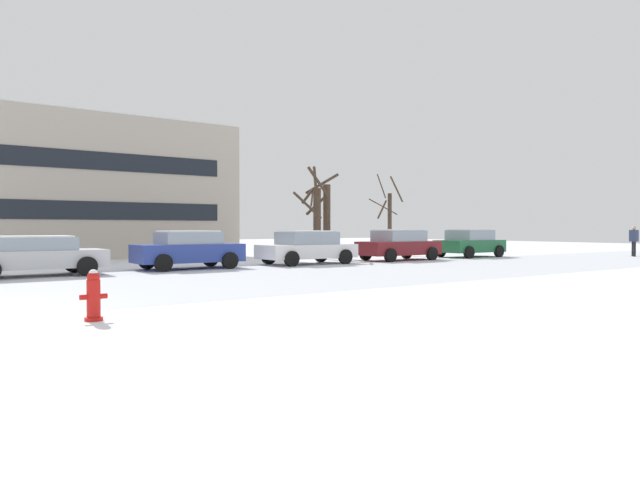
{
  "coord_description": "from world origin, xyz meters",
  "views": [
    {
      "loc": [
        -0.17,
        -12.14,
        1.55
      ],
      "look_at": [
        11.84,
        4.97,
        1.13
      ],
      "focal_mm": 31.73,
      "sensor_mm": 36.0,
      "label": 1
    }
  ],
  "objects_px": {
    "fire_hydrant": "(94,295)",
    "parked_car_white": "(307,247)",
    "pedestrian_crossing": "(634,239)",
    "parked_car_silver": "(35,255)",
    "parked_car_green": "(470,243)",
    "parked_car_maroon": "(399,245)",
    "parked_car_blue": "(188,249)"
  },
  "relations": [
    {
      "from": "fire_hydrant",
      "to": "parked_car_white",
      "type": "relative_size",
      "value": 0.2
    },
    {
      "from": "pedestrian_crossing",
      "to": "parked_car_silver",
      "type": "bearing_deg",
      "value": 170.88
    },
    {
      "from": "parked_car_silver",
      "to": "parked_car_green",
      "type": "distance_m",
      "value": 21.39
    },
    {
      "from": "parked_car_maroon",
      "to": "fire_hydrant",
      "type": "bearing_deg",
      "value": -148.05
    },
    {
      "from": "pedestrian_crossing",
      "to": "parked_car_white",
      "type": "bearing_deg",
      "value": 165.52
    },
    {
      "from": "parked_car_blue",
      "to": "parked_car_green",
      "type": "height_order",
      "value": "parked_car_green"
    },
    {
      "from": "fire_hydrant",
      "to": "parked_car_maroon",
      "type": "relative_size",
      "value": 0.2
    },
    {
      "from": "parked_car_green",
      "to": "parked_car_silver",
      "type": "bearing_deg",
      "value": -179.59
    },
    {
      "from": "fire_hydrant",
      "to": "parked_car_white",
      "type": "distance_m",
      "value": 15.42
    },
    {
      "from": "parked_car_blue",
      "to": "parked_car_green",
      "type": "xyz_separation_m",
      "value": [
        16.04,
        -0.13,
        0.01
      ]
    },
    {
      "from": "fire_hydrant",
      "to": "parked_car_blue",
      "type": "distance_m",
      "value": 12.21
    },
    {
      "from": "parked_car_white",
      "to": "parked_car_green",
      "type": "height_order",
      "value": "parked_car_green"
    },
    {
      "from": "fire_hydrant",
      "to": "parked_car_blue",
      "type": "xyz_separation_m",
      "value": [
        5.97,
        10.65,
        0.32
      ]
    },
    {
      "from": "parked_car_maroon",
      "to": "pedestrian_crossing",
      "type": "xyz_separation_m",
      "value": [
        13.24,
        -4.73,
        0.22
      ]
    },
    {
      "from": "parked_car_silver",
      "to": "pedestrian_crossing",
      "type": "relative_size",
      "value": 2.52
    },
    {
      "from": "parked_car_maroon",
      "to": "parked_car_silver",
      "type": "bearing_deg",
      "value": -179.89
    },
    {
      "from": "parked_car_white",
      "to": "parked_car_maroon",
      "type": "distance_m",
      "value": 5.35
    },
    {
      "from": "parked_car_blue",
      "to": "parked_car_white",
      "type": "distance_m",
      "value": 5.35
    },
    {
      "from": "parked_car_green",
      "to": "pedestrian_crossing",
      "type": "relative_size",
      "value": 2.28
    },
    {
      "from": "parked_car_white",
      "to": "parked_car_maroon",
      "type": "xyz_separation_m",
      "value": [
        5.35,
        -0.07,
        0.02
      ]
    },
    {
      "from": "parked_car_maroon",
      "to": "parked_car_green",
      "type": "xyz_separation_m",
      "value": [
        5.35,
        0.12,
        0.0
      ]
    },
    {
      "from": "parked_car_white",
      "to": "parked_car_green",
      "type": "distance_m",
      "value": 10.7
    },
    {
      "from": "parked_car_silver",
      "to": "pedestrian_crossing",
      "type": "height_order",
      "value": "pedestrian_crossing"
    },
    {
      "from": "fire_hydrant",
      "to": "parked_car_blue",
      "type": "relative_size",
      "value": 0.21
    },
    {
      "from": "fire_hydrant",
      "to": "parked_car_silver",
      "type": "distance_m",
      "value": 10.38
    },
    {
      "from": "parked_car_blue",
      "to": "pedestrian_crossing",
      "type": "height_order",
      "value": "pedestrian_crossing"
    },
    {
      "from": "parked_car_green",
      "to": "pedestrian_crossing",
      "type": "height_order",
      "value": "pedestrian_crossing"
    },
    {
      "from": "fire_hydrant",
      "to": "parked_car_green",
      "type": "xyz_separation_m",
      "value": [
        22.01,
        10.52,
        0.33
      ]
    },
    {
      "from": "parked_car_white",
      "to": "fire_hydrant",
      "type": "bearing_deg",
      "value": -137.25
    },
    {
      "from": "parked_car_maroon",
      "to": "pedestrian_crossing",
      "type": "relative_size",
      "value": 2.52
    },
    {
      "from": "parked_car_blue",
      "to": "parked_car_maroon",
      "type": "distance_m",
      "value": 10.7
    },
    {
      "from": "parked_car_blue",
      "to": "pedestrian_crossing",
      "type": "distance_m",
      "value": 24.45
    }
  ]
}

